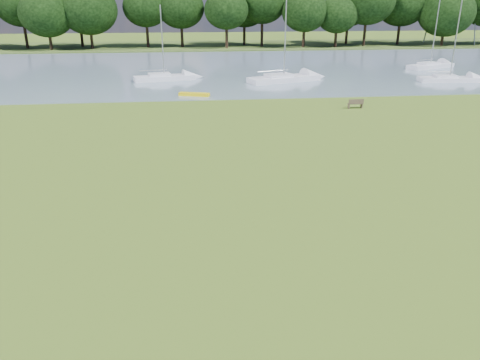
{
  "coord_description": "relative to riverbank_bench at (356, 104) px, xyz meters",
  "views": [
    {
      "loc": [
        -0.99,
        -19.83,
        8.66
      ],
      "look_at": [
        0.98,
        -2.0,
        1.63
      ],
      "focal_mm": 35.0,
      "sensor_mm": 36.0,
      "label": 1
    }
  ],
  "objects": [
    {
      "name": "ground",
      "position": [
        -12.82,
        -17.41,
        -0.4
      ],
      "size": [
        220.0,
        220.0,
        0.0
      ],
      "primitive_type": "plane",
      "color": "olive"
    },
    {
      "name": "river",
      "position": [
        -12.82,
        24.59,
        -0.4
      ],
      "size": [
        220.0,
        40.0,
        0.1
      ],
      "primitive_type": "cube",
      "color": "gray",
      "rests_on": "ground"
    },
    {
      "name": "far_bank",
      "position": [
        -12.82,
        54.59,
        -0.4
      ],
      "size": [
        220.0,
        20.0,
        0.4
      ],
      "primitive_type": "cube",
      "color": "#4C6626",
      "rests_on": "ground"
    },
    {
      "name": "riverbank_bench",
      "position": [
        0.0,
        0.0,
        0.0
      ],
      "size": [
        1.28,
        0.39,
        0.79
      ],
      "rotation": [
        0.0,
        0.0,
        -0.0
      ],
      "color": "brown",
      "rests_on": "ground"
    },
    {
      "name": "kayak",
      "position": [
        -13.27,
        6.59,
        -0.2
      ],
      "size": [
        2.95,
        1.55,
        0.29
      ],
      "primitive_type": "cube",
      "rotation": [
        0.0,
        0.0,
        -0.32
      ],
      "color": "yellow",
      "rests_on": "river"
    },
    {
      "name": "tree_line",
      "position": [
        -15.08,
        50.59,
        6.48
      ],
      "size": [
        138.45,
        9.58,
        11.59
      ],
      "color": "black",
      "rests_on": "far_bank"
    },
    {
      "name": "sailboat_0",
      "position": [
        -3.44,
        13.57,
        0.16
      ],
      "size": [
        8.39,
        4.85,
        9.48
      ],
      "rotation": [
        0.0,
        0.0,
        0.34
      ],
      "color": "white",
      "rests_on": "river"
    },
    {
      "name": "sailboat_1",
      "position": [
        14.59,
        11.56,
        0.1
      ],
      "size": [
        6.77,
        2.44,
        9.02
      ],
      "rotation": [
        0.0,
        0.0,
        -0.09
      ],
      "color": "white",
      "rests_on": "river"
    },
    {
      "name": "sailboat_2",
      "position": [
        -16.47,
        15.79,
        0.13
      ],
      "size": [
        6.85,
        3.26,
        7.88
      ],
      "rotation": [
        0.0,
        0.0,
        0.22
      ],
      "color": "white",
      "rests_on": "river"
    },
    {
      "name": "sailboat_4",
      "position": [
        17.65,
        21.76,
        0.11
      ],
      "size": [
        7.16,
        4.56,
        8.46
      ],
      "rotation": [
        0.0,
        0.0,
        0.41
      ],
      "color": "white",
      "rests_on": "river"
    }
  ]
}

